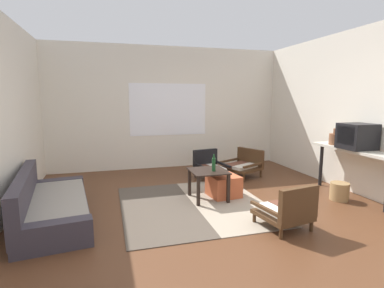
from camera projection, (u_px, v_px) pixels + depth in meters
ground_plane at (214, 216)px, 4.01m from camera, size 7.80×7.80×0.00m
far_wall_with_window at (168, 108)px, 6.70m from camera, size 5.60×0.13×2.70m
side_wall_right at (363, 112)px, 4.80m from camera, size 0.12×6.60×2.70m
area_rug at (194, 205)px, 4.41m from camera, size 2.11×2.23×0.01m
couch at (49, 206)px, 3.85m from camera, size 1.04×2.04×0.64m
coffee_table at (208, 176)px, 4.60m from camera, size 0.55×0.57×0.47m
armchair_by_window at (210, 166)px, 5.85m from camera, size 0.62×0.67×0.55m
armchair_striped_foreground at (287, 210)px, 3.56m from camera, size 0.64×0.66×0.57m
armchair_corner at (244, 164)px, 6.02m from camera, size 0.84×0.85×0.54m
ottoman_orange at (224, 186)px, 4.77m from camera, size 0.50×0.50×0.35m
console_shelf at (352, 154)px, 4.67m from camera, size 0.37×1.46×0.80m
crt_television at (357, 136)px, 4.55m from camera, size 0.44×0.43×0.39m
clay_vase at (336, 139)px, 4.98m from camera, size 0.21×0.21×0.27m
glass_bottle at (214, 164)px, 4.52m from camera, size 0.06×0.06×0.26m
wicker_basket at (339, 191)px, 4.61m from camera, size 0.28×0.28×0.27m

